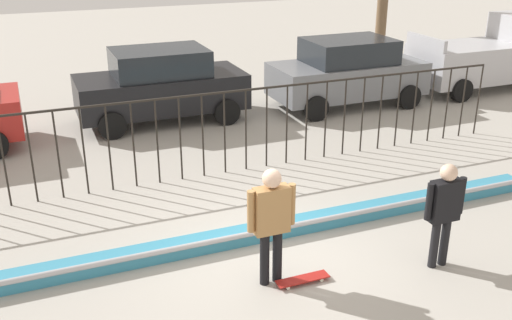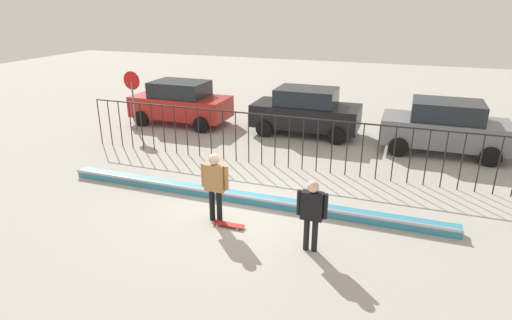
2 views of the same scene
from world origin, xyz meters
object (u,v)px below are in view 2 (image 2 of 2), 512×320
(skateboard, at_px, (228,224))
(camera_operator, at_px, (312,210))
(skateboarder, at_px, (215,181))
(parked_car_black, at_px, (306,111))
(parked_car_gray, at_px, (445,127))
(parked_car_red, at_px, (181,102))
(stop_sign, at_px, (133,93))

(skateboard, height_order, camera_operator, camera_operator)
(skateboard, distance_m, camera_operator, 2.34)
(skateboarder, relative_size, camera_operator, 1.07)
(skateboard, bearing_deg, parked_car_black, 73.02)
(skateboard, distance_m, parked_car_black, 8.26)
(parked_car_gray, bearing_deg, parked_car_black, 170.21)
(skateboarder, bearing_deg, parked_car_gray, 39.61)
(skateboard, relative_size, parked_car_gray, 0.19)
(camera_operator, bearing_deg, skateboarder, 8.23)
(skateboarder, relative_size, parked_car_red, 0.41)
(skateboarder, relative_size, parked_car_gray, 0.41)
(parked_car_black, bearing_deg, parked_car_red, -178.50)
(skateboard, bearing_deg, parked_car_red, 108.29)
(parked_car_gray, bearing_deg, camera_operator, -114.25)
(skateboard, distance_m, parked_car_gray, 9.24)
(camera_operator, bearing_deg, skateboard, 11.03)
(parked_car_red, bearing_deg, camera_operator, -42.89)
(parked_car_black, distance_m, parked_car_gray, 5.24)
(stop_sign, bearing_deg, parked_car_gray, 6.51)
(skateboard, height_order, stop_sign, stop_sign)
(parked_car_red, relative_size, stop_sign, 1.72)
(camera_operator, bearing_deg, stop_sign, -15.80)
(camera_operator, xyz_separation_m, parked_car_gray, (3.02, 7.97, -0.03))
(camera_operator, relative_size, parked_car_black, 0.39)
(skateboard, relative_size, stop_sign, 0.32)
(skateboard, xyz_separation_m, stop_sign, (-6.96, 6.25, 1.56))
(skateboarder, xyz_separation_m, parked_car_gray, (5.55, 7.43, -0.10))
(stop_sign, bearing_deg, skateboarder, -42.77)
(skateboarder, xyz_separation_m, camera_operator, (2.53, -0.54, -0.07))
(skateboarder, xyz_separation_m, parked_car_red, (-5.24, 7.65, -0.10))
(skateboarder, bearing_deg, parked_car_black, 73.90)
(camera_operator, relative_size, parked_car_gray, 0.39)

